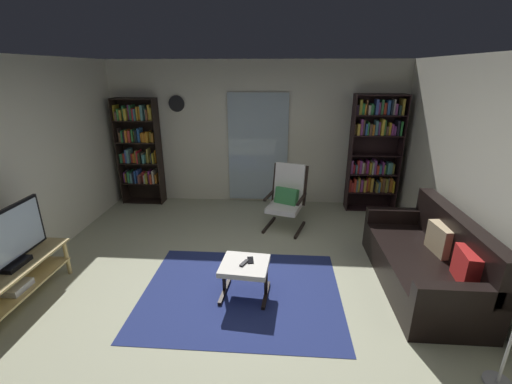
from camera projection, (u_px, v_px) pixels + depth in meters
ground_plane at (237, 289)px, 3.98m from camera, size 7.02×7.02×0.00m
wall_back at (255, 134)px, 6.25m from camera, size 5.60×0.06×2.60m
wall_right at (505, 190)px, 3.35m from camera, size 0.06×6.00×2.60m
glass_door_panel at (258, 148)px, 6.27m from camera, size 1.10×0.01×2.00m
area_rug at (241, 292)px, 3.91m from camera, size 2.26×1.77×0.01m
tv_stand at (17, 279)px, 3.62m from camera, size 0.43×1.29×0.47m
television at (7, 241)px, 3.47m from camera, size 0.20×1.04×0.63m
bookshelf_near_tv at (139, 148)px, 6.28m from camera, size 0.77×0.30×1.96m
bookshelf_near_sofa at (374, 151)px, 5.93m from camera, size 0.86×0.30×2.05m
leather_sofa at (427, 262)px, 3.95m from camera, size 0.86×1.93×0.89m
lounge_armchair at (287, 195)px, 5.40m from camera, size 0.72×0.78×1.02m
ottoman at (245, 269)px, 3.76m from camera, size 0.56×0.52×0.41m
tv_remote at (244, 263)px, 3.73m from camera, size 0.10×0.15×0.02m
cell_phone at (250, 260)px, 3.79m from camera, size 0.09×0.15×0.01m
wall_clock at (177, 104)px, 6.09m from camera, size 0.29×0.03×0.29m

